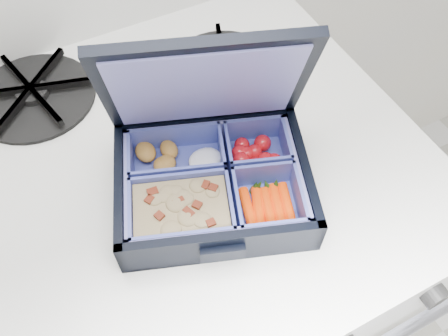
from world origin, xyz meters
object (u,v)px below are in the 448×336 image
burner_grate (224,64)px  fork (178,102)px  bento_box (213,184)px  stove (190,278)px

burner_grate → fork: bearing=-160.5°
bento_box → burner_grate: 0.23m
stove → bento_box: bearing=-81.6°
bento_box → fork: 0.17m
bento_box → burner_grate: size_ratio=1.33×
bento_box → burner_grate: (0.12, 0.20, -0.02)m
fork → bento_box: bearing=-56.2°
burner_grate → stove: bearing=-145.1°
burner_grate → bento_box: bearing=-120.7°
bento_box → stove: bearing=118.4°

